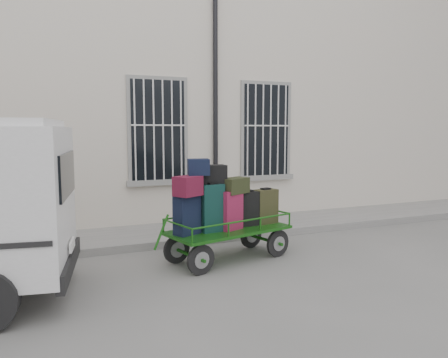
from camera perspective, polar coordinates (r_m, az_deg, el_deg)
ground at (r=7.49m, az=0.34°, el=-11.14°), size 80.00×80.00×0.00m
building at (r=12.41m, az=-9.70°, el=9.77°), size 24.00×5.15×6.00m
sidewalk at (r=9.46m, az=-4.88°, el=-6.94°), size 24.00×1.70×0.15m
luggage_cart at (r=7.50m, az=0.10°, el=-4.22°), size 2.57×1.47×1.79m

